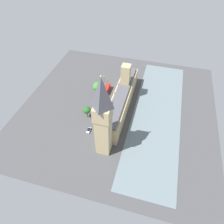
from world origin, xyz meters
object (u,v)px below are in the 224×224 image
(double_decker_bus_trailing, at_px, (107,89))
(plane_tree_leading, at_px, (97,87))
(pedestrian_kerbside, at_px, (115,95))
(clock_tower, at_px, (103,118))
(parliament_building, at_px, (121,99))
(pedestrian_by_river_gate, at_px, (99,133))
(street_lamp_far_end, at_px, (104,78))
(plane_tree_under_trees, at_px, (87,110))
(car_black_midblock, at_px, (99,117))
(plane_tree_opposite_hall, at_px, (100,84))
(plane_tree_corner, at_px, (97,86))
(car_white_near_tower, at_px, (89,130))

(double_decker_bus_trailing, bearing_deg, plane_tree_leading, 39.38)
(pedestrian_kerbside, bearing_deg, clock_tower, 78.21)
(parliament_building, bearing_deg, pedestrian_by_river_gate, 74.96)
(parliament_building, height_order, street_lamp_far_end, parliament_building)
(double_decker_bus_trailing, distance_m, plane_tree_under_trees, 30.62)
(pedestrian_kerbside, bearing_deg, parliament_building, 107.07)
(pedestrian_by_river_gate, bearing_deg, clock_tower, -75.71)
(double_decker_bus_trailing, xyz_separation_m, street_lamp_far_end, (5.80, -10.85, 1.77))
(car_black_midblock, xyz_separation_m, plane_tree_opposite_hall, (8.59, -30.12, 4.93))
(car_black_midblock, distance_m, plane_tree_leading, 25.94)
(plane_tree_corner, height_order, street_lamp_far_end, plane_tree_corner)
(double_decker_bus_trailing, xyz_separation_m, pedestrian_kerbside, (-7.42, 3.75, -1.87))
(double_decker_bus_trailing, xyz_separation_m, plane_tree_leading, (6.57, 5.46, 4.57))
(parliament_building, relative_size, plane_tree_opposite_hall, 8.28)
(parliament_building, xyz_separation_m, car_white_near_tower, (14.80, 27.98, -6.55))
(car_black_midblock, distance_m, plane_tree_under_trees, 10.02)
(clock_tower, height_order, plane_tree_opposite_hall, clock_tower)
(plane_tree_opposite_hall, bearing_deg, car_white_near_tower, 97.48)
(parliament_building, bearing_deg, car_white_near_tower, 62.12)
(parliament_building, xyz_separation_m, plane_tree_leading, (21.14, -8.14, -0.23))
(pedestrian_kerbside, distance_m, pedestrian_by_river_gate, 38.00)
(plane_tree_leading, bearing_deg, plane_tree_opposite_hall, -96.02)
(clock_tower, xyz_separation_m, plane_tree_corner, (20.02, -47.89, -19.76))
(clock_tower, xyz_separation_m, plane_tree_leading, (20.06, -46.74, -20.30))
(clock_tower, relative_size, car_black_midblock, 12.43)
(street_lamp_far_end, bearing_deg, plane_tree_under_trees, 90.52)
(car_white_near_tower, xyz_separation_m, street_lamp_far_end, (5.57, -52.43, 3.51))
(parliament_building, distance_m, pedestrian_kerbside, 13.88)
(parliament_building, xyz_separation_m, pedestrian_by_river_gate, (7.57, 28.15, -6.70))
(clock_tower, distance_m, pedestrian_by_river_gate, 29.46)
(car_black_midblock, distance_m, plane_tree_corner, 27.10)
(clock_tower, height_order, pedestrian_by_river_gate, clock_tower)
(plane_tree_leading, bearing_deg, parliament_building, 158.95)
(plane_tree_under_trees, xyz_separation_m, street_lamp_far_end, (0.37, -40.72, -2.20))
(plane_tree_corner, height_order, plane_tree_under_trees, plane_tree_corner)
(car_black_midblock, bearing_deg, pedestrian_kerbside, -105.90)
(car_white_near_tower, relative_size, pedestrian_kerbside, 2.78)
(plane_tree_opposite_hall, distance_m, street_lamp_far_end, 9.68)
(car_black_midblock, xyz_separation_m, plane_tree_leading, (9.30, -23.38, 6.32))
(car_white_near_tower, xyz_separation_m, plane_tree_leading, (6.34, -36.12, 6.32))
(plane_tree_leading, bearing_deg, pedestrian_kerbside, -173.03)
(plane_tree_leading, bearing_deg, plane_tree_corner, -91.74)
(plane_tree_corner, bearing_deg, plane_tree_opposite_hall, -96.90)
(street_lamp_far_end, bearing_deg, plane_tree_leading, 87.30)
(double_decker_bus_trailing, height_order, plane_tree_under_trees, plane_tree_under_trees)
(plane_tree_corner, xyz_separation_m, plane_tree_under_trees, (-1.10, 25.56, -1.15))
(double_decker_bus_trailing, relative_size, pedestrian_kerbside, 6.18)
(clock_tower, height_order, plane_tree_corner, clock_tower)
(car_white_near_tower, relative_size, plane_tree_opposite_hall, 0.59)
(plane_tree_opposite_hall, bearing_deg, clock_tower, 109.89)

